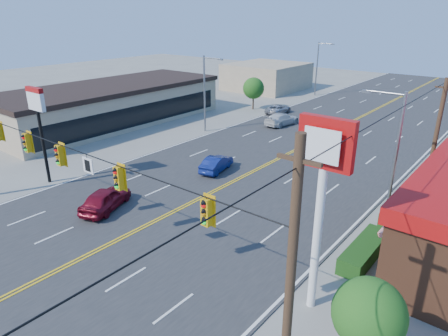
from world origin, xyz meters
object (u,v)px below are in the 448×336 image
Objects in this scene: signal_span at (74,170)px; kfc_pylon at (323,179)px; pizza_hut_sign at (38,115)px; car_magenta at (105,200)px; car_white at (282,120)px; car_blue at (216,164)px; car_silver at (278,109)px.

signal_span reaches higher than kfc_pylon.
pizza_hut_sign is 1.62× the size of car_magenta.
car_magenta is (-14.75, -0.07, -5.32)m from kfc_pylon.
pizza_hut_sign is at bearing 159.81° from signal_span.
car_magenta is 0.89× the size of car_white.
kfc_pylon is at bearing 158.30° from car_magenta.
pizza_hut_sign is at bearing 35.32° from car_blue.
car_blue reaches higher than car_silver.
car_white is (-1.95, 25.33, -0.03)m from car_magenta.
car_white is at bearing -107.56° from car_magenta.
car_blue is 15.94m from car_white.
car_white is 1.19× the size of car_silver.
car_magenta is at bearing 101.55° from car_white.
pizza_hut_sign is (-10.88, 4.00, 0.30)m from signal_span.
car_silver is (-8.87, 33.88, -4.33)m from signal_span.
car_blue is at bearing 109.29° from car_silver.
kfc_pylon is at bearing 130.62° from car_white.
car_blue is 21.26m from car_silver.
car_silver is (-5.24, 29.95, -0.16)m from car_magenta.
signal_span reaches higher than car_blue.
kfc_pylon is at bearing 0.00° from pizza_hut_sign.
car_blue is at bearing 144.32° from kfc_pylon.
car_magenta is 1.06× the size of car_silver.
kfc_pylon is 22.02m from pizza_hut_sign.
signal_span is at bearing 107.95° from car_white.
pizza_hut_sign is 1.81× the size of car_blue.
pizza_hut_sign is 30.30m from car_silver.
car_magenta is at bearing -179.72° from kfc_pylon.
kfc_pylon reaches higher than car_magenta.
kfc_pylon is 2.12× the size of car_silver.
car_silver is at bearing -85.19° from car_blue.
car_white is at bearing 123.49° from kfc_pylon.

